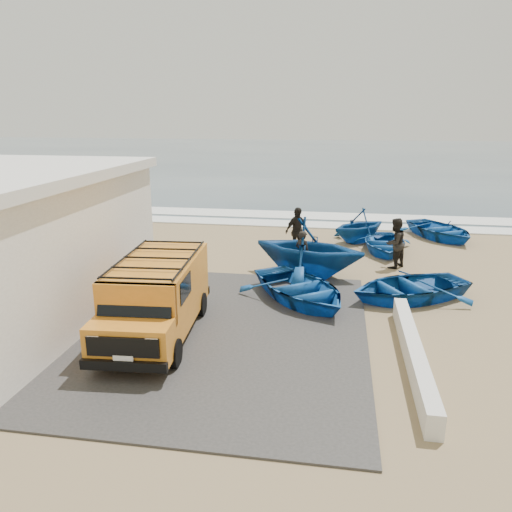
{
  "coord_description": "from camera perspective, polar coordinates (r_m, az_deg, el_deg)",
  "views": [
    {
      "loc": [
        3.07,
        -14.24,
        5.79
      ],
      "look_at": [
        0.45,
        1.51,
        1.2
      ],
      "focal_mm": 35.0,
      "sensor_mm": 36.0,
      "label": 1
    }
  ],
  "objects": [
    {
      "name": "ground",
      "position": [
        15.67,
        -2.54,
        -5.65
      ],
      "size": [
        160.0,
        160.0,
        0.0
      ],
      "primitive_type": "plane",
      "color": "#957D57"
    },
    {
      "name": "slab",
      "position": [
        14.45,
        -12.06,
        -7.85
      ],
      "size": [
        12.0,
        10.0,
        0.05
      ],
      "primitive_type": "cube",
      "color": "#403D3B",
      "rests_on": "ground"
    },
    {
      "name": "ocean",
      "position": [
        70.54,
        7.05,
        11.23
      ],
      "size": [
        180.0,
        88.0,
        0.01
      ],
      "primitive_type": "cube",
      "color": "#385166",
      "rests_on": "ground"
    },
    {
      "name": "surf_line",
      "position": [
        27.04,
        2.71,
        3.73
      ],
      "size": [
        180.0,
        1.6,
        0.06
      ],
      "primitive_type": "cube",
      "color": "white",
      "rests_on": "ground"
    },
    {
      "name": "surf_wash",
      "position": [
        29.47,
        3.29,
        4.73
      ],
      "size": [
        180.0,
        2.2,
        0.04
      ],
      "primitive_type": "cube",
      "color": "white",
      "rests_on": "ground"
    },
    {
      "name": "parapet",
      "position": [
        12.67,
        17.53,
        -10.57
      ],
      "size": [
        0.35,
        6.0,
        0.55
      ],
      "primitive_type": "cube",
      "color": "silver",
      "rests_on": "ground"
    },
    {
      "name": "van",
      "position": [
        13.52,
        -11.32,
        -4.39
      ],
      "size": [
        2.29,
        5.08,
        2.13
      ],
      "rotation": [
        0.0,
        0.0,
        0.07
      ],
      "color": "orange",
      "rests_on": "ground"
    },
    {
      "name": "boat_near_left",
      "position": [
        15.88,
        5.08,
        -3.72
      ],
      "size": [
        4.93,
        5.18,
        0.87
      ],
      "primitive_type": "imported",
      "rotation": [
        0.0,
        0.0,
        0.64
      ],
      "color": "#1452A1",
      "rests_on": "ground"
    },
    {
      "name": "boat_near_right",
      "position": [
        16.76,
        17.01,
        -3.38
      ],
      "size": [
        4.95,
        4.49,
        0.84
      ],
      "primitive_type": "imported",
      "rotation": [
        0.0,
        0.0,
        -1.07
      ],
      "color": "#1452A1",
      "rests_on": "ground"
    },
    {
      "name": "boat_mid_left",
      "position": [
        18.26,
        6.03,
        1.02
      ],
      "size": [
        4.94,
        4.56,
        2.16
      ],
      "primitive_type": "imported",
      "rotation": [
        0.0,
        0.0,
        1.29
      ],
      "color": "#1452A1",
      "rests_on": "ground"
    },
    {
      "name": "boat_mid_right",
      "position": [
        22.17,
        14.43,
        1.4
      ],
      "size": [
        2.7,
        3.72,
        0.76
      ],
      "primitive_type": "imported",
      "rotation": [
        0.0,
        0.0,
        0.02
      ],
      "color": "#1452A1",
      "rests_on": "ground"
    },
    {
      "name": "boat_far_left",
      "position": [
        23.55,
        11.72,
        3.45
      ],
      "size": [
        3.96,
        3.95,
        1.58
      ],
      "primitive_type": "imported",
      "rotation": [
        0.0,
        0.0,
        -0.8
      ],
      "color": "#1452A1",
      "rests_on": "ground"
    },
    {
      "name": "boat_far_right",
      "position": [
        25.4,
        20.29,
        2.84
      ],
      "size": [
        4.47,
        4.98,
        0.85
      ],
      "primitive_type": "imported",
      "rotation": [
        0.0,
        0.0,
        0.47
      ],
      "color": "#1452A1",
      "rests_on": "ground"
    },
    {
      "name": "fisherman_front",
      "position": [
        18.15,
        5.33,
        0.23
      ],
      "size": [
        0.75,
        0.7,
        1.73
      ],
      "primitive_type": "imported",
      "rotation": [
        0.0,
        0.0,
        2.55
      ],
      "color": "black",
      "rests_on": "ground"
    },
    {
      "name": "fisherman_middle",
      "position": [
        19.88,
        15.57,
        1.43
      ],
      "size": [
        1.18,
        1.2,
        1.95
      ],
      "primitive_type": "imported",
      "rotation": [
        0.0,
        0.0,
        -2.29
      ],
      "color": "black",
      "rests_on": "ground"
    },
    {
      "name": "fisherman_back",
      "position": [
        21.07,
        4.7,
        2.87
      ],
      "size": [
        1.19,
        1.18,
        2.01
      ],
      "primitive_type": "imported",
      "rotation": [
        0.0,
        0.0,
        0.78
      ],
      "color": "black",
      "rests_on": "ground"
    }
  ]
}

